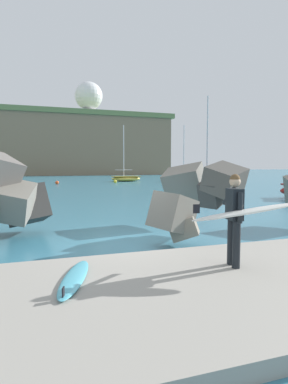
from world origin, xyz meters
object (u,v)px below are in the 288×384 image
(surfer_with_board, at_px, (238,214))
(radar_dome, at_px, (89,98))
(spare_surfboard, at_px, (74,278))
(boat_near_centre, at_px, (126,178))
(boat_mid_left, at_px, (207,186))
(mooring_buoy_inner, at_px, (115,181))
(boat_near_right, at_px, (182,178))
(mooring_buoy_outer, at_px, (57,183))

(surfer_with_board, distance_m, radar_dome, 96.50)
(surfer_with_board, relative_size, radar_dome, 0.19)
(spare_surfboard, bearing_deg, boat_near_centre, 73.14)
(boat_mid_left, xyz_separation_m, mooring_buoy_inner, (-3.80, 17.17, -0.32))
(mooring_buoy_inner, bearing_deg, boat_near_right, 3.44)
(surfer_with_board, height_order, boat_near_centre, boat_near_centre)
(boat_near_centre, height_order, boat_mid_left, boat_mid_left)
(spare_surfboard, relative_size, boat_near_right, 0.26)
(spare_surfboard, distance_m, radar_dome, 96.87)
(boat_near_centre, relative_size, boat_mid_left, 1.00)
(mooring_buoy_inner, relative_size, radar_dome, 0.04)
(boat_near_centre, distance_m, mooring_buoy_inner, 5.06)
(boat_near_right, height_order, radar_dome, radar_dome)
(radar_dome, bearing_deg, mooring_buoy_inner, -96.18)
(mooring_buoy_inner, bearing_deg, spare_surfboard, -104.88)
(spare_surfboard, distance_m, mooring_buoy_outer, 35.67)
(mooring_buoy_outer, relative_size, radar_dome, 0.04)
(radar_dome, bearing_deg, spare_surfboard, -99.64)
(boat_near_right, relative_size, mooring_buoy_inner, 17.91)
(mooring_buoy_outer, height_order, radar_dome, radar_dome)
(boat_mid_left, bearing_deg, boat_near_right, 71.44)
(spare_surfboard, relative_size, boat_near_centre, 0.25)
(surfer_with_board, xyz_separation_m, spare_surfboard, (-3.01, 0.30, -1.00))
(surfer_with_board, relative_size, mooring_buoy_outer, 4.82)
(mooring_buoy_outer, bearing_deg, spare_surfboard, -93.64)
(surfer_with_board, bearing_deg, mooring_buoy_outer, 91.19)
(boat_near_centre, xyz_separation_m, boat_near_right, (7.10, -3.71, 0.10))
(spare_surfboard, bearing_deg, radar_dome, 80.36)
(spare_surfboard, relative_size, boat_mid_left, 0.25)
(surfer_with_board, xyz_separation_m, boat_near_right, (16.41, 37.25, -0.70))
(boat_near_right, bearing_deg, radar_dome, 93.69)
(boat_near_right, height_order, boat_mid_left, boat_mid_left)
(boat_near_centre, relative_size, mooring_buoy_inner, 18.36)
(mooring_buoy_outer, bearing_deg, surfer_with_board, -88.81)
(spare_surfboard, bearing_deg, surfer_with_board, -5.66)
(boat_near_centre, height_order, radar_dome, radar_dome)
(boat_near_centre, distance_m, boat_near_right, 8.01)
(boat_near_right, distance_m, mooring_buoy_inner, 9.78)
(boat_near_centre, height_order, mooring_buoy_outer, boat_near_centre)
(spare_surfboard, xyz_separation_m, boat_near_right, (19.42, 36.96, 0.30))
(surfer_with_board, height_order, mooring_buoy_inner, surfer_with_board)
(boat_mid_left, bearing_deg, surfer_with_board, -118.19)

